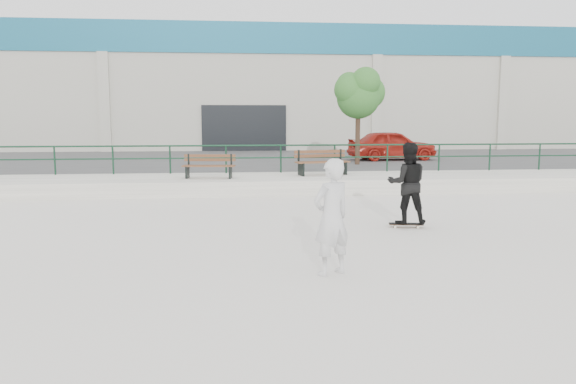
{
  "coord_description": "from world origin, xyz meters",
  "views": [
    {
      "loc": [
        -0.85,
        -9.65,
        2.56
      ],
      "look_at": [
        0.36,
        2.0,
        0.97
      ],
      "focal_mm": 35.0,
      "sensor_mm": 36.0,
      "label": 1
    }
  ],
  "objects": [
    {
      "name": "commercial_building",
      "position": [
        -0.0,
        31.99,
        4.58
      ],
      "size": [
        44.2,
        16.33,
        8.0
      ],
      "color": "#ACA99B",
      "rests_on": "ground"
    },
    {
      "name": "bench_left",
      "position": [
        -1.55,
        9.22,
        0.9
      ],
      "size": [
        1.78,
        0.72,
        0.8
      ],
      "rotation": [
        0.0,
        0.0,
        -0.13
      ],
      "color": "brown",
      "rests_on": "ledge"
    },
    {
      "name": "red_car",
      "position": [
        6.76,
        16.22,
        1.2
      ],
      "size": [
        4.22,
        1.95,
        1.4
      ],
      "primitive_type": "imported",
      "rotation": [
        0.0,
        0.0,
        1.64
      ],
      "color": "#A41D14",
      "rests_on": "parking_strip"
    },
    {
      "name": "seated_skater",
      "position": [
        0.76,
        -0.89,
        0.95
      ],
      "size": [
        0.83,
        0.73,
        1.9
      ],
      "primitive_type": "imported",
      "rotation": [
        0.0,
        0.0,
        3.64
      ],
      "color": "silver",
      "rests_on": "ground"
    },
    {
      "name": "skateboard",
      "position": [
        3.19,
        2.78,
        0.07
      ],
      "size": [
        0.8,
        0.33,
        0.09
      ],
      "rotation": [
        0.0,
        0.0,
        -0.18
      ],
      "color": "black",
      "rests_on": "ground"
    },
    {
      "name": "ledge",
      "position": [
        0.0,
        9.5,
        0.25
      ],
      "size": [
        30.0,
        3.0,
        0.5
      ],
      "primitive_type": "cube",
      "color": "#B0AEA1",
      "rests_on": "ground"
    },
    {
      "name": "standing_skater",
      "position": [
        3.19,
        2.78,
        1.03
      ],
      "size": [
        1.0,
        0.83,
        1.87
      ],
      "primitive_type": "imported",
      "rotation": [
        0.0,
        0.0,
        2.99
      ],
      "color": "black",
      "rests_on": "skateboard"
    },
    {
      "name": "ground",
      "position": [
        0.0,
        0.0,
        0.0
      ],
      "size": [
        120.0,
        120.0,
        0.0
      ],
      "primitive_type": "plane",
      "color": "beige",
      "rests_on": "ground"
    },
    {
      "name": "railing",
      "position": [
        -0.0,
        10.8,
        1.24
      ],
      "size": [
        28.0,
        0.06,
        1.03
      ],
      "color": "#133622",
      "rests_on": "ledge"
    },
    {
      "name": "parking_strip",
      "position": [
        0.0,
        18.0,
        0.25
      ],
      "size": [
        60.0,
        14.0,
        0.5
      ],
      "primitive_type": "cube",
      "color": "#404040",
      "rests_on": "ground"
    },
    {
      "name": "bench_right",
      "position": [
        2.37,
        9.86,
        0.94
      ],
      "size": [
        1.99,
        0.94,
        0.88
      ],
      "rotation": [
        0.0,
        0.0,
        0.21
      ],
      "color": "brown",
      "rests_on": "ledge"
    },
    {
      "name": "tree",
      "position": [
        4.61,
        13.97,
        3.56
      ],
      "size": [
        2.3,
        2.04,
        4.08
      ],
      "color": "#453022",
      "rests_on": "parking_strip"
    }
  ]
}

